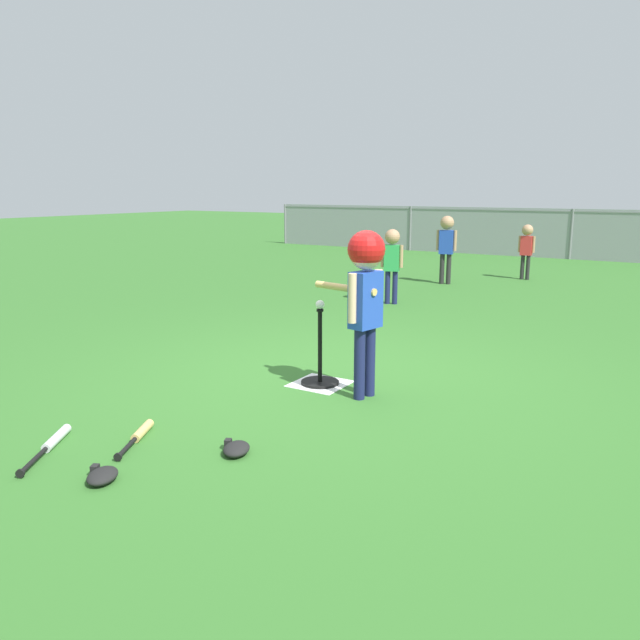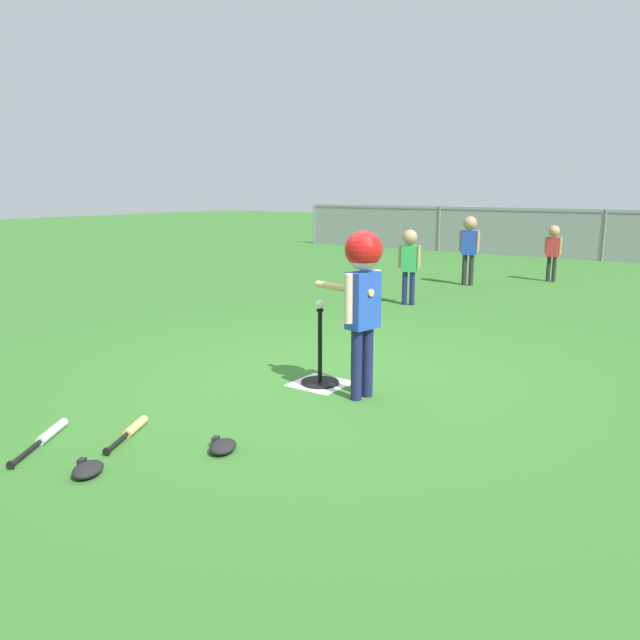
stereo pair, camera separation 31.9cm
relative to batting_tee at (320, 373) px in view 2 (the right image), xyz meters
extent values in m
plane|color=#336B28|center=(-0.03, 0.20, -0.10)|extent=(60.00, 60.00, 0.00)
cube|color=white|center=(0.00, 0.00, -0.10)|extent=(0.44, 0.44, 0.01)
cylinder|color=black|center=(0.00, 0.00, -0.09)|extent=(0.32, 0.32, 0.03)
cylinder|color=black|center=(0.00, 0.00, 0.23)|extent=(0.04, 0.04, 0.62)
cylinder|color=black|center=(0.00, 0.00, 0.53)|extent=(0.06, 0.06, 0.02)
sphere|color=white|center=(0.00, 0.00, 0.58)|extent=(0.07, 0.07, 0.07)
cylinder|color=#191E4C|center=(0.46, -0.16, 0.18)|extent=(0.09, 0.09, 0.56)
cylinder|color=#191E4C|center=(0.48, -0.04, 0.18)|extent=(0.09, 0.09, 0.56)
cube|color=#2347B7|center=(0.47, -0.10, 0.68)|extent=(0.20, 0.27, 0.44)
cylinder|color=beige|center=(0.44, -0.25, 0.71)|extent=(0.06, 0.06, 0.37)
cylinder|color=beige|center=(0.50, 0.05, 0.71)|extent=(0.06, 0.06, 0.37)
sphere|color=beige|center=(0.47, -0.10, 1.03)|extent=(0.25, 0.25, 0.25)
sphere|color=red|center=(0.47, -0.10, 1.06)|extent=(0.29, 0.29, 0.29)
cylinder|color=#DBB266|center=(0.27, -0.06, 0.75)|extent=(0.60, 0.18, 0.06)
cylinder|color=#262626|center=(-1.06, 5.91, 0.16)|extent=(0.08, 0.08, 0.52)
cylinder|color=#262626|center=(-1.17, 5.89, 0.16)|extent=(0.08, 0.08, 0.52)
cube|color=#2347B7|center=(-1.12, 5.90, 0.62)|extent=(0.25, 0.18, 0.40)
cylinder|color=tan|center=(-0.98, 5.92, 0.65)|extent=(0.06, 0.06, 0.34)
cylinder|color=tan|center=(-1.26, 5.87, 0.65)|extent=(0.06, 0.06, 0.34)
sphere|color=tan|center=(-1.12, 5.90, 0.94)|extent=(0.23, 0.23, 0.23)
cylinder|color=#191E4C|center=(-1.04, 3.71, 0.14)|extent=(0.07, 0.07, 0.47)
cylinder|color=#191E4C|center=(-1.14, 3.68, 0.14)|extent=(0.07, 0.07, 0.47)
cube|color=green|center=(-1.09, 3.69, 0.55)|extent=(0.24, 0.18, 0.37)
cylinder|color=tan|center=(-0.97, 3.73, 0.58)|extent=(0.05, 0.05, 0.31)
cylinder|color=tan|center=(-1.22, 3.65, 0.58)|extent=(0.05, 0.05, 0.31)
sphere|color=tan|center=(-1.09, 3.69, 0.85)|extent=(0.21, 0.21, 0.21)
cylinder|color=#262626|center=(-0.03, 7.15, 0.12)|extent=(0.07, 0.07, 0.44)
cylinder|color=#262626|center=(-0.13, 7.15, 0.12)|extent=(0.07, 0.07, 0.44)
cube|color=red|center=(-0.08, 7.15, 0.51)|extent=(0.20, 0.12, 0.34)
cylinder|color=tan|center=(0.04, 7.15, 0.53)|extent=(0.05, 0.05, 0.29)
cylinder|color=tan|center=(-0.20, 7.15, 0.53)|extent=(0.05, 0.05, 0.29)
sphere|color=tan|center=(-0.08, 7.15, 0.79)|extent=(0.19, 0.19, 0.19)
cylinder|color=silver|center=(-0.80, -1.94, -0.07)|extent=(0.23, 0.32, 0.06)
cylinder|color=black|center=(-0.62, -2.23, -0.07)|extent=(0.21, 0.30, 0.03)
cylinder|color=black|center=(-0.53, -2.38, -0.07)|extent=(0.05, 0.04, 0.05)
cylinder|color=#DBB266|center=(-0.42, -1.57, -0.07)|extent=(0.18, 0.27, 0.06)
cylinder|color=black|center=(-0.30, -1.81, -0.07)|extent=(0.15, 0.26, 0.03)
cylinder|color=black|center=(-0.23, -1.94, -0.07)|extent=(0.05, 0.04, 0.05)
ellipsoid|color=black|center=(0.30, -1.48, -0.06)|extent=(0.24, 0.27, 0.07)
cube|color=black|center=(0.21, -1.45, -0.06)|extent=(0.06, 0.06, 0.06)
ellipsoid|color=black|center=(-0.10, -2.16, -0.06)|extent=(0.24, 0.27, 0.07)
cube|color=black|center=(-0.19, -2.13, -0.06)|extent=(0.06, 0.06, 0.06)
cylinder|color=slate|center=(-8.03, 11.04, 0.48)|extent=(0.06, 0.06, 1.15)
cylinder|color=slate|center=(-4.03, 11.04, 0.48)|extent=(0.06, 0.06, 1.15)
cylinder|color=slate|center=(-0.03, 11.04, 0.48)|extent=(0.06, 0.06, 1.15)
cube|color=gray|center=(-0.03, 11.04, 0.99)|extent=(16.00, 0.03, 0.03)
cube|color=gray|center=(-0.03, 11.04, 0.48)|extent=(16.00, 0.01, 1.15)
camera|label=1|loc=(2.64, -4.27, 1.51)|focal=35.05mm
camera|label=2|loc=(2.90, -4.10, 1.51)|focal=35.05mm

